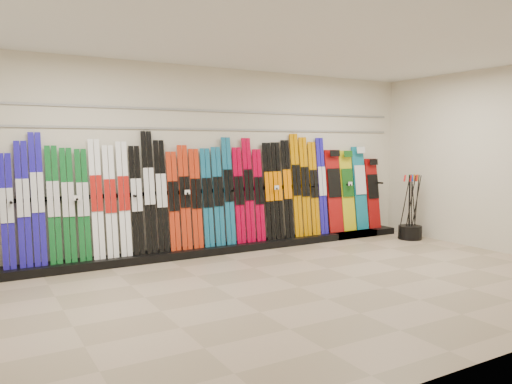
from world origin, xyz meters
TOP-DOWN VIEW (x-y plane):
  - floor at (0.00, 0.00)m, footprint 8.00×8.00m
  - back_wall at (0.00, 2.50)m, footprint 8.00×0.00m
  - right_wall at (4.00, 0.00)m, footprint 0.00×5.00m
  - ceiling at (0.00, 0.00)m, footprint 8.00×8.00m
  - ski_rack_base at (0.22, 2.28)m, footprint 8.00×0.40m
  - skis at (-0.43, 2.33)m, footprint 5.37×0.24m
  - snowboards at (2.90, 2.36)m, footprint 1.27×0.25m
  - pole_bin at (3.60, 1.54)m, footprint 0.43×0.43m
  - ski_poles at (3.61, 1.55)m, footprint 0.42×0.27m
  - slatwall_rail_0 at (0.00, 2.48)m, footprint 7.60×0.02m
  - slatwall_rail_1 at (0.00, 2.48)m, footprint 7.60×0.02m

SIDE VIEW (x-z plane):
  - floor at x=0.00m, z-range 0.00..0.00m
  - ski_rack_base at x=0.22m, z-range 0.00..0.12m
  - pole_bin at x=3.60m, z-range 0.00..0.25m
  - ski_poles at x=3.61m, z-range 0.02..1.20m
  - snowboards at x=2.90m, z-range 0.08..1.67m
  - skis at x=-0.43m, z-range 0.03..1.87m
  - back_wall at x=0.00m, z-range -2.50..5.50m
  - right_wall at x=4.00m, z-range -1.00..4.00m
  - slatwall_rail_0 at x=0.00m, z-range 1.98..2.02m
  - slatwall_rail_1 at x=0.00m, z-range 2.28..2.31m
  - ceiling at x=0.00m, z-range 3.00..3.00m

